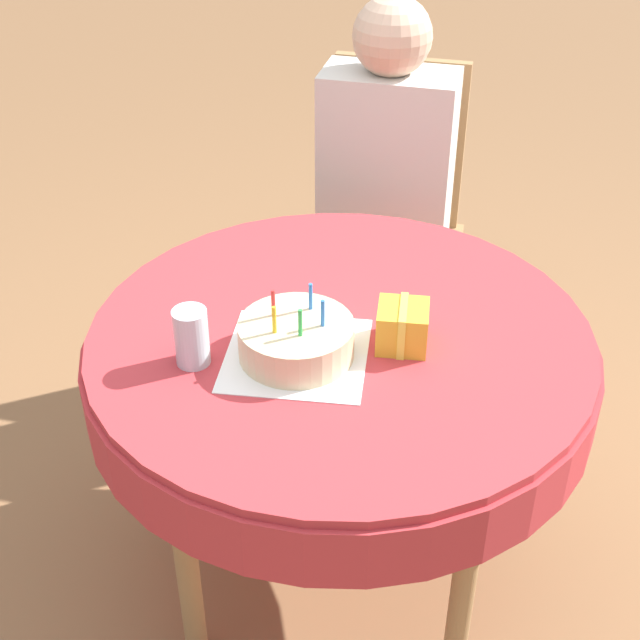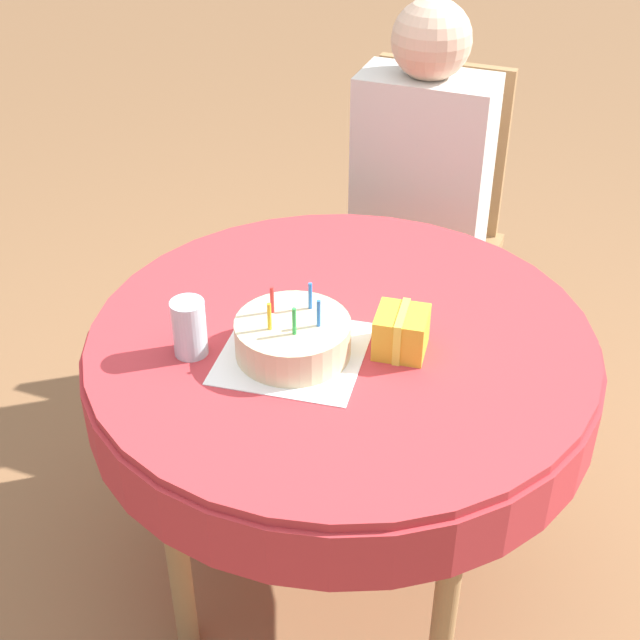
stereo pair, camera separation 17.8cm
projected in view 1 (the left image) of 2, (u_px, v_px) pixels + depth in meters
name	position (u px, v px, depth m)	size (l,w,h in m)	color
ground_plane	(337.00, 567.00, 2.24)	(12.00, 12.00, 0.00)	#8C603D
dining_table	(340.00, 365.00, 1.88)	(1.06, 1.06, 0.73)	#BC3338
chair	(388.00, 220.00, 2.66)	(0.48, 0.48, 0.97)	#A37A4C
person	(385.00, 172.00, 2.47)	(0.38, 0.32, 1.19)	#DBB293
napkin	(297.00, 355.00, 1.76)	(0.28, 0.28, 0.00)	white
birthday_cake	(296.00, 339.00, 1.74)	(0.23, 0.23, 0.13)	beige
drinking_glass	(191.00, 337.00, 1.71)	(0.07, 0.07, 0.12)	silver
gift_box	(402.00, 326.00, 1.77)	(0.10, 0.11, 0.09)	gold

